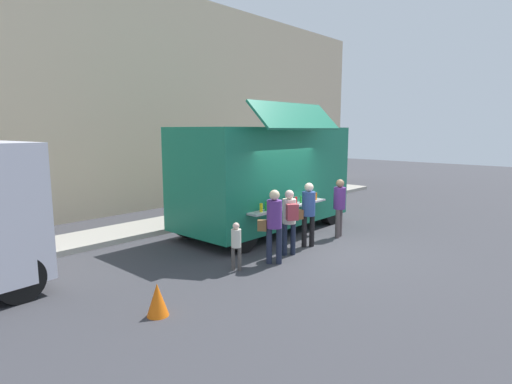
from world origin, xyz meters
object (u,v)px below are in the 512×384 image
Objects in this scene: customer_rear_waiting at (274,220)px; child_near_queue at (236,242)px; traffic_cone_orange at (157,300)px; food_truck_main at (265,175)px; customer_front_ordering at (308,209)px; customer_mid_with_backpack at (290,216)px; trash_bin at (285,191)px; customer_extra_browsing at (339,203)px.

customer_rear_waiting reaches higher than child_near_queue.
customer_rear_waiting is (3.29, 0.31, 0.73)m from traffic_cone_orange.
food_truck_main reaches higher than customer_front_ordering.
traffic_cone_orange is at bearing 131.61° from customer_mid_with_backpack.
trash_bin is 0.61× the size of customer_front_ordering.
food_truck_main is 3.47× the size of customer_mid_with_backpack.
customer_front_ordering reaches higher than customer_mid_with_backpack.
trash_bin is 0.97× the size of child_near_queue.
customer_front_ordering is at bearing -106.80° from food_truck_main.
trash_bin is at bearing -47.82° from customer_extra_browsing.
customer_front_ordering is 0.91m from customer_mid_with_backpack.
customer_mid_with_backpack is 0.74m from customer_rear_waiting.
customer_front_ordering reaches higher than trash_bin.
customer_extra_browsing is at bearing -68.78° from food_truck_main.
traffic_cone_orange is 2.49m from child_near_queue.
trash_bin is at bearing 27.27° from traffic_cone_orange.
customer_mid_with_backpack is at bearing -38.19° from child_near_queue.
customer_mid_with_backpack is (-1.47, -2.08, -0.70)m from food_truck_main.
traffic_cone_orange is 4.99m from customer_front_ordering.
food_truck_main is 4.66m from trash_bin.
trash_bin is 7.59m from customer_rear_waiting.
traffic_cone_orange is 4.09m from customer_mid_with_backpack.
food_truck_main is at bearing 11.29° from customer_front_ordering.
traffic_cone_orange is (-5.48, -2.50, -1.40)m from food_truck_main.
trash_bin is 6.94m from customer_mid_with_backpack.
customer_mid_with_backpack is 1.67m from child_near_queue.
customer_mid_with_backpack reaches higher than traffic_cone_orange.
traffic_cone_orange is at bearing 147.16° from customer_rear_waiting.
child_near_queue is at bearing 13.97° from traffic_cone_orange.
traffic_cone_orange is 0.34× the size of customer_mid_with_backpack.
customer_extra_browsing is (6.31, 0.44, 0.71)m from traffic_cone_orange.
traffic_cone_orange is at bearing -152.73° from trash_bin.
traffic_cone_orange is 0.32× the size of customer_rear_waiting.
food_truck_main is at bearing -0.31° from child_near_queue.
trash_bin is at bearing 30.20° from food_truck_main.
customer_mid_with_backpack is at bearing -125.92° from food_truck_main.
food_truck_main is 6.19m from traffic_cone_orange.
customer_front_ordering reaches higher than child_near_queue.
customer_front_ordering is 1.40m from customer_extra_browsing.
customer_mid_with_backpack is (-0.90, -0.10, -0.02)m from customer_front_ordering.
customer_rear_waiting reaches higher than customer_extra_browsing.
food_truck_main reaches higher than traffic_cone_orange.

